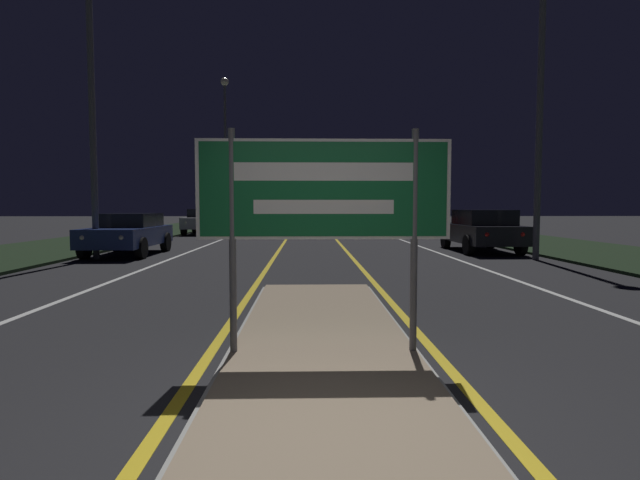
# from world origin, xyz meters

# --- Properties ---
(ground_plane) EXTENTS (160.00, 160.00, 0.00)m
(ground_plane) POSITION_xyz_m (0.00, 0.00, 0.00)
(ground_plane) COLOR #232326
(median_island) EXTENTS (1.98, 8.61, 0.10)m
(median_island) POSITION_xyz_m (0.00, 1.87, 0.04)
(median_island) COLOR #999993
(median_island) RESTS_ON ground_plane
(verge_left) EXTENTS (5.00, 100.00, 0.08)m
(verge_left) POSITION_xyz_m (-9.50, 20.00, 0.04)
(verge_left) COLOR black
(verge_left) RESTS_ON ground_plane
(verge_right) EXTENTS (5.00, 100.00, 0.08)m
(verge_right) POSITION_xyz_m (9.50, 20.00, 0.04)
(verge_right) COLOR black
(verge_right) RESTS_ON ground_plane
(centre_line_yellow_left) EXTENTS (0.12, 70.00, 0.01)m
(centre_line_yellow_left) POSITION_xyz_m (-1.18, 25.00, 0.00)
(centre_line_yellow_left) COLOR gold
(centre_line_yellow_left) RESTS_ON ground_plane
(centre_line_yellow_right) EXTENTS (0.12, 70.00, 0.01)m
(centre_line_yellow_right) POSITION_xyz_m (1.18, 25.00, 0.00)
(centre_line_yellow_right) COLOR gold
(centre_line_yellow_right) RESTS_ON ground_plane
(lane_line_white_left) EXTENTS (0.12, 70.00, 0.01)m
(lane_line_white_left) POSITION_xyz_m (-4.20, 25.00, 0.00)
(lane_line_white_left) COLOR silver
(lane_line_white_left) RESTS_ON ground_plane
(lane_line_white_right) EXTENTS (0.12, 70.00, 0.01)m
(lane_line_white_right) POSITION_xyz_m (4.20, 25.00, 0.00)
(lane_line_white_right) COLOR silver
(lane_line_white_right) RESTS_ON ground_plane
(edge_line_white_left) EXTENTS (0.10, 70.00, 0.01)m
(edge_line_white_left) POSITION_xyz_m (-7.20, 25.00, 0.00)
(edge_line_white_left) COLOR silver
(edge_line_white_left) RESTS_ON ground_plane
(edge_line_white_right) EXTENTS (0.10, 70.00, 0.01)m
(edge_line_white_right) POSITION_xyz_m (7.20, 25.00, 0.00)
(edge_line_white_right) COLOR silver
(edge_line_white_right) RESTS_ON ground_plane
(highway_sign) EXTENTS (2.49, 0.07, 2.19)m
(highway_sign) POSITION_xyz_m (0.00, 1.86, 1.63)
(highway_sign) COLOR #56565B
(highway_sign) RESTS_ON median_island
(streetlight_left_near) EXTENTS (0.55, 0.55, 10.72)m
(streetlight_left_near) POSITION_xyz_m (-6.36, 11.66, 6.91)
(streetlight_left_near) COLOR #56565B
(streetlight_left_near) RESTS_ON ground_plane
(streetlight_left_far) EXTENTS (0.57, 0.57, 10.81)m
(streetlight_left_far) POSITION_xyz_m (-6.13, 33.61, 7.11)
(streetlight_left_far) COLOR #56565B
(streetlight_left_far) RESTS_ON ground_plane
(streetlight_right_near) EXTENTS (0.50, 0.50, 8.83)m
(streetlight_right_near) POSITION_xyz_m (6.45, 11.19, 5.59)
(streetlight_right_near) COLOR #56565B
(streetlight_right_near) RESTS_ON ground_plane
(car_receding_0) EXTENTS (1.90, 4.32, 1.44)m
(car_receding_0) POSITION_xyz_m (5.80, 13.91, 0.76)
(car_receding_0) COLOR black
(car_receding_0) RESTS_ON ground_plane
(car_receding_1) EXTENTS (1.85, 4.76, 1.41)m
(car_receding_1) POSITION_xyz_m (2.37, 26.43, 0.75)
(car_receding_1) COLOR maroon
(car_receding_1) RESTS_ON ground_plane
(car_approaching_0) EXTENTS (1.88, 4.14, 1.33)m
(car_approaching_0) POSITION_xyz_m (-5.90, 13.04, 0.71)
(car_approaching_0) COLOR navy
(car_approaching_0) RESTS_ON ground_plane
(car_approaching_1) EXTENTS (1.97, 4.28, 1.41)m
(car_approaching_1) POSITION_xyz_m (-5.97, 25.34, 0.76)
(car_approaching_1) COLOR #B7B7BC
(car_approaching_1) RESTS_ON ground_plane
(car_approaching_2) EXTENTS (1.89, 4.54, 1.59)m
(car_approaching_2) POSITION_xyz_m (-2.61, 38.14, 0.83)
(car_approaching_2) COLOR silver
(car_approaching_2) RESTS_ON ground_plane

